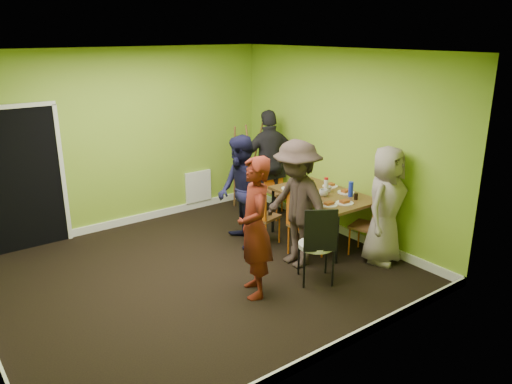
% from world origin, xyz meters
% --- Properties ---
extents(ground, '(5.00, 5.00, 0.00)m').
position_xyz_m(ground, '(0.00, 0.00, 0.00)').
color(ground, black).
rests_on(ground, ground).
extents(room_walls, '(5.04, 4.54, 2.82)m').
position_xyz_m(room_walls, '(-0.02, 0.04, 0.99)').
color(room_walls, '#85AD2C').
rests_on(room_walls, ground).
extents(dining_table, '(0.90, 1.50, 0.75)m').
position_xyz_m(dining_table, '(2.05, -0.14, 0.70)').
color(dining_table, black).
rests_on(dining_table, ground).
extents(chair_left_far, '(0.45, 0.45, 0.91)m').
position_xyz_m(chair_left_far, '(1.22, 0.28, 0.51)').
color(chair_left_far, orange).
rests_on(chair_left_far, ground).
extents(chair_left_near, '(0.44, 0.44, 0.96)m').
position_xyz_m(chair_left_near, '(1.41, -0.39, 0.54)').
color(chair_left_near, orange).
rests_on(chair_left_near, ground).
extents(chair_back_end, '(0.45, 0.52, 1.02)m').
position_xyz_m(chair_back_end, '(2.21, 1.21, 0.72)').
color(chair_back_end, orange).
rests_on(chair_back_end, ground).
extents(chair_front_end, '(0.47, 0.47, 0.91)m').
position_xyz_m(chair_front_end, '(2.22, -0.93, 0.51)').
color(chair_front_end, orange).
rests_on(chair_front_end, ground).
extents(chair_bentwood, '(0.54, 0.55, 1.03)m').
position_xyz_m(chair_bentwood, '(1.06, -1.08, 0.57)').
color(chair_bentwood, black).
rests_on(chair_bentwood, ground).
extents(easel, '(0.61, 0.57, 1.53)m').
position_xyz_m(easel, '(1.98, 1.70, 0.75)').
color(easel, brown).
rests_on(easel, ground).
extents(plate_near_left, '(0.25, 0.25, 0.01)m').
position_xyz_m(plate_near_left, '(1.79, 0.31, 0.76)').
color(plate_near_left, white).
rests_on(plate_near_left, dining_table).
extents(plate_near_right, '(0.24, 0.24, 0.01)m').
position_xyz_m(plate_near_right, '(1.74, -0.57, 0.76)').
color(plate_near_right, white).
rests_on(plate_near_right, dining_table).
extents(plate_far_back, '(0.24, 0.24, 0.01)m').
position_xyz_m(plate_far_back, '(2.11, 0.34, 0.76)').
color(plate_far_back, white).
rests_on(plate_far_back, dining_table).
extents(plate_far_front, '(0.24, 0.24, 0.01)m').
position_xyz_m(plate_far_front, '(1.97, -0.65, 0.76)').
color(plate_far_front, white).
rests_on(plate_far_front, dining_table).
extents(plate_wall_back, '(0.23, 0.23, 0.01)m').
position_xyz_m(plate_wall_back, '(2.37, 0.04, 0.76)').
color(plate_wall_back, white).
rests_on(plate_wall_back, dining_table).
extents(plate_wall_front, '(0.25, 0.25, 0.01)m').
position_xyz_m(plate_wall_front, '(2.33, -0.32, 0.76)').
color(plate_wall_front, white).
rests_on(plate_wall_front, dining_table).
extents(thermos, '(0.06, 0.06, 0.20)m').
position_xyz_m(thermos, '(2.09, -0.15, 0.85)').
color(thermos, white).
rests_on(thermos, dining_table).
extents(blue_bottle, '(0.07, 0.07, 0.22)m').
position_xyz_m(blue_bottle, '(2.26, -0.49, 0.86)').
color(blue_bottle, '#1A31C8').
rests_on(blue_bottle, dining_table).
extents(orange_bottle, '(0.03, 0.03, 0.08)m').
position_xyz_m(orange_bottle, '(1.93, 0.01, 0.79)').
color(orange_bottle, orange).
rests_on(orange_bottle, dining_table).
extents(glass_mid, '(0.06, 0.06, 0.10)m').
position_xyz_m(glass_mid, '(1.95, 0.09, 0.80)').
color(glass_mid, black).
rests_on(glass_mid, dining_table).
extents(glass_back, '(0.07, 0.07, 0.09)m').
position_xyz_m(glass_back, '(2.16, 0.23, 0.80)').
color(glass_back, black).
rests_on(glass_back, dining_table).
extents(glass_front, '(0.06, 0.06, 0.10)m').
position_xyz_m(glass_front, '(2.22, -0.63, 0.80)').
color(glass_front, black).
rests_on(glass_front, dining_table).
extents(cup_a, '(0.13, 0.13, 0.10)m').
position_xyz_m(cup_a, '(1.95, -0.25, 0.80)').
color(cup_a, white).
rests_on(cup_a, dining_table).
extents(cup_b, '(0.10, 0.10, 0.09)m').
position_xyz_m(cup_b, '(2.15, -0.15, 0.79)').
color(cup_b, white).
rests_on(cup_b, dining_table).
extents(person_standing, '(0.63, 0.73, 1.70)m').
position_xyz_m(person_standing, '(0.30, -0.82, 0.85)').
color(person_standing, '#59180F').
rests_on(person_standing, ground).
extents(person_left_far, '(0.82, 0.93, 1.63)m').
position_xyz_m(person_left_far, '(1.00, 0.46, 0.82)').
color(person_left_far, black).
rests_on(person_left_far, ground).
extents(person_left_near, '(0.67, 1.13, 1.71)m').
position_xyz_m(person_left_near, '(1.21, -0.51, 0.86)').
color(person_left_near, '#312520').
rests_on(person_left_near, ground).
extents(person_back_end, '(1.13, 0.73, 1.79)m').
position_xyz_m(person_back_end, '(2.18, 1.30, 0.89)').
color(person_back_end, black).
rests_on(person_back_end, ground).
extents(person_front_end, '(0.89, 0.69, 1.62)m').
position_xyz_m(person_front_end, '(2.23, -1.14, 0.81)').
color(person_front_end, gray).
rests_on(person_front_end, ground).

